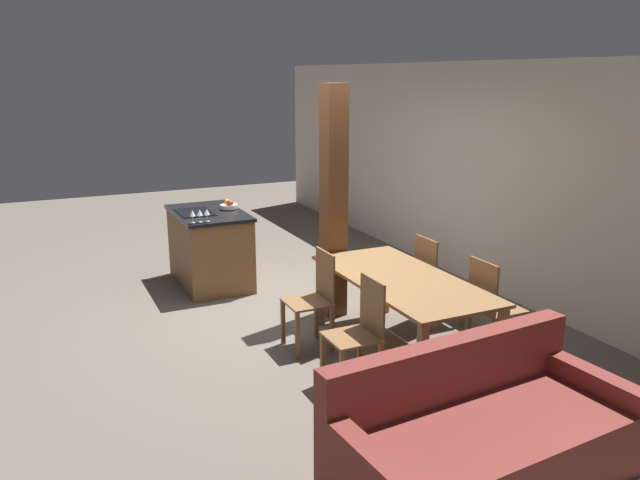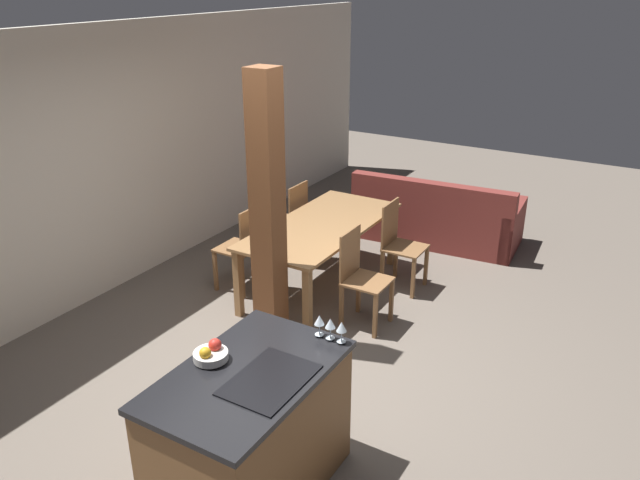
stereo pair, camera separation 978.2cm
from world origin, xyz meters
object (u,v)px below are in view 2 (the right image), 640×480
at_px(wine_glass_middle, 330,324).
at_px(dining_chair_near_left, 360,276).
at_px(dining_table, 322,232).
at_px(couch, 436,219).
at_px(dining_chair_far_right, 290,220).
at_px(dining_chair_far_left, 243,246).
at_px(wine_glass_near, 341,327).
at_px(timber_post, 268,216).
at_px(kitchen_island, 251,433).
at_px(wine_glass_far, 319,321).
at_px(fruit_bowl, 211,353).
at_px(dining_chair_near_right, 399,244).

xyz_separation_m(wine_glass_middle, dining_chair_near_left, (1.69, 0.63, -0.54)).
xyz_separation_m(dining_table, couch, (1.87, -0.58, -0.36)).
height_order(wine_glass_middle, dining_chair_near_left, wine_glass_middle).
height_order(wine_glass_middle, dining_chair_far_right, wine_glass_middle).
height_order(wine_glass_middle, dining_chair_far_left, wine_glass_middle).
distance_m(wine_glass_near, timber_post, 1.62).
bearing_deg(kitchen_island, wine_glass_far, -16.30).
bearing_deg(dining_table, wine_glass_middle, -148.31).
xyz_separation_m(wine_glass_far, couch, (4.01, 0.66, -0.76)).
bearing_deg(dining_chair_far_left, wine_glass_far, 48.68).
bearing_deg(timber_post, dining_chair_far_left, 49.90).
xyz_separation_m(kitchen_island, couch, (4.57, 0.50, -0.18)).
distance_m(kitchen_island, dining_chair_near_left, 2.29).
relative_size(wine_glass_far, dining_chair_near_left, 0.16).
relative_size(kitchen_island, wine_glass_middle, 8.72).
xyz_separation_m(fruit_bowl, wine_glass_near, (0.58, -0.60, 0.07)).
distance_m(kitchen_island, dining_table, 2.91).
bearing_deg(kitchen_island, dining_chair_near_left, 9.72).
relative_size(fruit_bowl, wine_glass_far, 1.47).
height_order(kitchen_island, timber_post, timber_post).
bearing_deg(dining_chair_near_left, wine_glass_middle, -159.44).
distance_m(wine_glass_far, couch, 4.13).
xyz_separation_m(dining_chair_near_right, couch, (1.42, 0.11, -0.21)).
bearing_deg(wine_glass_middle, dining_table, 31.69).
relative_size(kitchen_island, wine_glass_near, 8.72).
distance_m(wine_glass_middle, dining_chair_far_left, 2.68).
xyz_separation_m(kitchen_island, dining_chair_far_left, (2.26, 1.76, 0.03)).
height_order(dining_chair_near_left, couch, dining_chair_near_left).
distance_m(couch, timber_post, 3.19).
bearing_deg(timber_post, dining_chair_near_left, -38.17).
distance_m(dining_chair_near_right, dining_chair_far_right, 1.37).
distance_m(kitchen_island, couch, 4.60).
bearing_deg(kitchen_island, fruit_bowl, 92.71).
height_order(fruit_bowl, couch, fruit_bowl).
bearing_deg(dining_chair_far_left, dining_chair_near_right, 123.08).
relative_size(wine_glass_middle, dining_chair_far_left, 0.16).
distance_m(wine_glass_near, wine_glass_middle, 0.08).
bearing_deg(dining_chair_near_right, timber_post, 161.02).
bearing_deg(fruit_bowl, dining_table, 16.53).
bearing_deg(couch, wine_glass_middle, 96.40).
height_order(dining_chair_far_right, timber_post, timber_post).
height_order(fruit_bowl, dining_chair_far_left, fruit_bowl).
height_order(wine_glass_middle, dining_table, wine_glass_middle).
height_order(fruit_bowl, dining_chair_near_left, fruit_bowl).
relative_size(dining_chair_far_right, couch, 0.46).
bearing_deg(dining_chair_far_left, kitchen_island, 37.91).
bearing_deg(wine_glass_far, kitchen_island, 163.70).
height_order(wine_glass_middle, wine_glass_far, same).
bearing_deg(dining_chair_far_left, dining_chair_far_right, -180.00).
xyz_separation_m(wine_glass_middle, timber_post, (1.00, 1.18, 0.19)).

